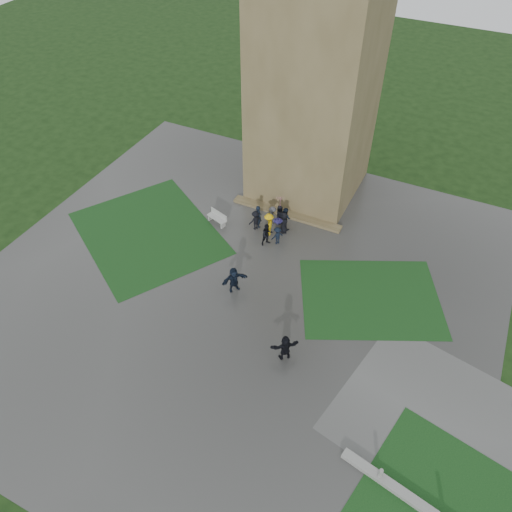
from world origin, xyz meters
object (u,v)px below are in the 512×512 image
at_px(tower, 316,83).
at_px(bench, 217,218).
at_px(pedestrian_mid, 234,279).
at_px(pedestrian_near, 285,348).

relative_size(tower, bench, 9.98).
bearing_deg(pedestrian_mid, tower, 38.65).
distance_m(pedestrian_mid, pedestrian_near, 6.29).
relative_size(bench, pedestrian_near, 0.97).
height_order(tower, bench, tower).
distance_m(tower, pedestrian_near, 19.37).
relative_size(tower, pedestrian_near, 9.73).
bearing_deg(bench, pedestrian_near, -25.64).
distance_m(bench, pedestrian_mid, 7.18).
bearing_deg(pedestrian_mid, pedestrian_near, -85.46).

